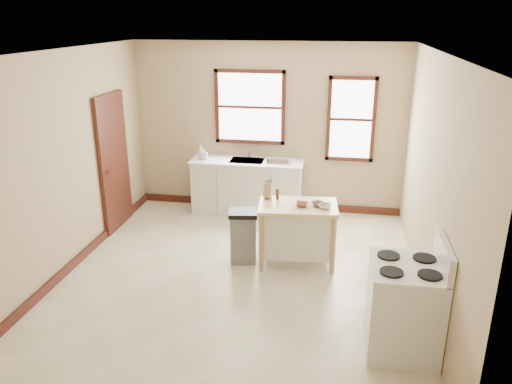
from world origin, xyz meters
TOP-DOWN VIEW (x-y plane):
  - floor at (0.00, 0.00)m, footprint 5.00×5.00m
  - ceiling at (0.00, 0.00)m, footprint 5.00×5.00m
  - wall_back at (0.00, 2.50)m, footprint 4.50×0.04m
  - wall_left at (-2.25, 0.00)m, footprint 0.04×5.00m
  - wall_right at (2.25, 0.00)m, footprint 0.04×5.00m
  - window_main at (-0.30, 2.48)m, footprint 1.17×0.06m
  - window_side at (1.35, 2.48)m, footprint 0.77×0.06m
  - door_left at (-2.21, 1.30)m, footprint 0.06×0.90m
  - baseboard_back at (0.00, 2.47)m, footprint 4.50×0.04m
  - baseboard_left at (-2.22, 0.00)m, footprint 0.04×5.00m
  - sink_counter at (-0.30, 2.20)m, footprint 1.86×0.62m
  - faucet at (-0.30, 2.38)m, footprint 0.03×0.03m
  - soap_bottle_a at (-1.07, 2.15)m, footprint 0.09×0.09m
  - soap_bottle_b at (-1.00, 2.13)m, footprint 0.08×0.08m
  - dish_rack at (0.23, 2.16)m, footprint 0.46×0.40m
  - kitchen_island at (0.69, 0.52)m, footprint 1.08×0.74m
  - knife_block at (0.27, 0.70)m, footprint 0.11×0.11m
  - pepper_grinder at (0.40, 0.68)m, footprint 0.05×0.05m
  - bowl_a at (0.75, 0.48)m, footprint 0.19×0.19m
  - bowl_b at (0.96, 0.54)m, footprint 0.24×0.24m
  - bowl_c at (1.04, 0.46)m, footprint 0.21×0.21m
  - trash_bin at (-0.02, 0.44)m, footprint 0.42×0.37m
  - gas_stove at (1.90, -1.14)m, footprint 0.74×0.75m

SIDE VIEW (x-z plane):
  - floor at x=0.00m, z-range 0.00..0.00m
  - baseboard_back at x=0.00m, z-range 0.00..0.12m
  - baseboard_left at x=-2.22m, z-range 0.00..0.12m
  - trash_bin at x=-0.02m, z-range 0.00..0.73m
  - kitchen_island at x=0.69m, z-range 0.00..0.84m
  - sink_counter at x=-0.30m, z-range 0.00..0.92m
  - gas_stove at x=1.90m, z-range 0.00..1.19m
  - bowl_b at x=0.96m, z-range 0.84..0.88m
  - bowl_a at x=0.75m, z-range 0.84..0.88m
  - bowl_c at x=1.04m, z-range 0.84..0.89m
  - pepper_grinder at x=0.40m, z-range 0.84..0.99m
  - knife_block at x=0.27m, z-range 0.84..1.04m
  - dish_rack at x=0.23m, z-range 0.92..1.02m
  - soap_bottle_b at x=-1.00m, z-range 0.92..1.10m
  - faucet at x=-0.30m, z-range 0.92..1.14m
  - soap_bottle_a at x=-1.07m, z-range 0.92..1.15m
  - door_left at x=-2.21m, z-range 0.00..2.10m
  - wall_back at x=0.00m, z-range 0.00..2.80m
  - wall_left at x=-2.25m, z-range 0.00..2.80m
  - wall_right at x=2.25m, z-range 0.00..2.80m
  - window_side at x=1.35m, z-range 0.92..2.29m
  - window_main at x=-0.30m, z-range 1.14..2.36m
  - ceiling at x=0.00m, z-range 2.80..2.80m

